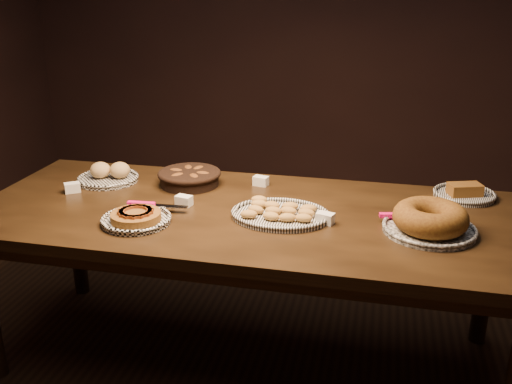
% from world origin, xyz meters
% --- Properties ---
extents(ground, '(5.00, 5.00, 0.00)m').
position_xyz_m(ground, '(0.00, 0.00, 0.00)').
color(ground, black).
rests_on(ground, ground).
extents(buffet_table, '(2.40, 1.00, 0.75)m').
position_xyz_m(buffet_table, '(0.00, 0.00, 0.68)').
color(buffet_table, black).
rests_on(buffet_table, ground).
extents(apple_tart_plate, '(0.31, 0.31, 0.06)m').
position_xyz_m(apple_tart_plate, '(-0.42, -0.23, 0.77)').
color(apple_tart_plate, white).
rests_on(apple_tart_plate, buffet_table).
extents(madeleine_platter, '(0.41, 0.33, 0.05)m').
position_xyz_m(madeleine_platter, '(0.15, -0.04, 0.77)').
color(madeleine_platter, black).
rests_on(madeleine_platter, buffet_table).
extents(bundt_cake_plate, '(0.38, 0.37, 0.11)m').
position_xyz_m(bundt_cake_plate, '(0.75, -0.06, 0.80)').
color(bundt_cake_plate, black).
rests_on(bundt_cake_plate, buffet_table).
extents(croissant_basket, '(0.31, 0.31, 0.08)m').
position_xyz_m(croissant_basket, '(-0.35, 0.26, 0.79)').
color(croissant_basket, black).
rests_on(croissant_basket, buffet_table).
extents(bread_roll_plate, '(0.30, 0.30, 0.09)m').
position_xyz_m(bread_roll_plate, '(-0.76, 0.23, 0.78)').
color(bread_roll_plate, white).
rests_on(bread_roll_plate, buffet_table).
extents(loaf_plate, '(0.28, 0.28, 0.06)m').
position_xyz_m(loaf_plate, '(0.93, 0.38, 0.77)').
color(loaf_plate, black).
rests_on(loaf_plate, buffet_table).
extents(tent_cards, '(1.76, 0.45, 0.04)m').
position_xyz_m(tent_cards, '(-0.00, 0.08, 0.77)').
color(tent_cards, white).
rests_on(tent_cards, buffet_table).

